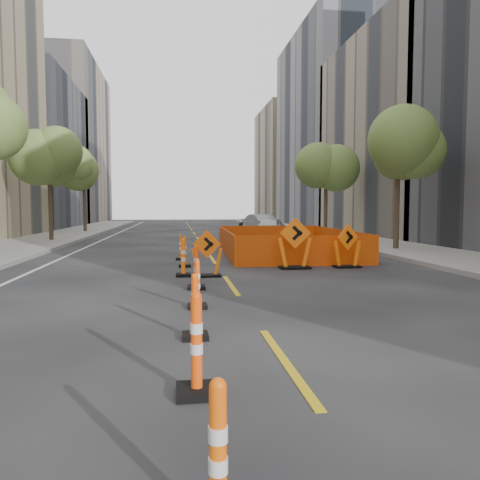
{
  "coord_description": "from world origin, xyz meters",
  "views": [
    {
      "loc": [
        -1.37,
        -7.73,
        1.98
      ],
      "look_at": [
        0.35,
        4.77,
        1.1
      ],
      "focal_mm": 35.0,
      "sensor_mm": 36.0,
      "label": 1
    }
  ],
  "objects": [
    {
      "name": "bld_left_d",
      "position": [
        -17.0,
        39.2,
        7.0
      ],
      "size": [
        12.0,
        16.0,
        14.0
      ],
      "primitive_type": "cube",
      "color": "#4C4C51",
      "rests_on": "ground"
    },
    {
      "name": "tree_r_c",
      "position": [
        8.4,
        22.0,
        4.53
      ],
      "size": [
        2.8,
        2.8,
        5.95
      ],
      "color": "#382B1E",
      "rests_on": "ground"
    },
    {
      "name": "channelizer_2",
      "position": [
        -1.1,
        -0.76,
        0.5
      ],
      "size": [
        0.39,
        0.39,
        1.0
      ],
      "primitive_type": null,
      "color": "#F74A0A",
      "rests_on": "ground"
    },
    {
      "name": "chevron_sign_left",
      "position": [
        -0.5,
        5.56,
        0.67
      ],
      "size": [
        0.97,
        0.68,
        1.34
      ],
      "primitive_type": null,
      "rotation": [
        0.0,
        0.0,
        -0.16
      ],
      "color": "#D85409",
      "rests_on": "ground"
    },
    {
      "name": "channelizer_5",
      "position": [
        -1.18,
        5.69,
        0.54
      ],
      "size": [
        0.43,
        0.43,
        1.09
      ],
      "primitive_type": null,
      "color": "#FC600A",
      "rests_on": "ground"
    },
    {
      "name": "channelizer_7",
      "position": [
        -1.2,
        9.98,
        0.48
      ],
      "size": [
        0.38,
        0.38,
        0.96
      ],
      "primitive_type": null,
      "color": "#ED4B09",
      "rests_on": "ground"
    },
    {
      "name": "chevron_sign_center",
      "position": [
        2.43,
        6.9,
        0.83
      ],
      "size": [
        1.26,
        0.99,
        1.66
      ],
      "primitive_type": null,
      "rotation": [
        0.0,
        0.0,
        -0.34
      ],
      "color": "#EB5E09",
      "rests_on": "ground"
    },
    {
      "name": "channelizer_0",
      "position": [
        -1.14,
        -5.05,
        0.49
      ],
      "size": [
        0.39,
        0.39,
        0.98
      ],
      "primitive_type": null,
      "color": "#EE570A",
      "rests_on": "ground"
    },
    {
      "name": "parked_car_mid",
      "position": [
        5.12,
        26.84,
        0.74
      ],
      "size": [
        2.52,
        4.7,
        1.47
      ],
      "primitive_type": "imported",
      "rotation": [
        0.0,
        0.0,
        0.23
      ],
      "color": "#A3A4A8",
      "rests_on": "ground"
    },
    {
      "name": "tree_l_c",
      "position": [
        -8.4,
        20.0,
        4.53
      ],
      "size": [
        2.8,
        2.8,
        5.95
      ],
      "color": "#382B1E",
      "rests_on": "ground"
    },
    {
      "name": "bld_right_c",
      "position": [
        17.0,
        23.8,
        7.0
      ],
      "size": [
        12.0,
        16.0,
        14.0
      ],
      "primitive_type": "cube",
      "color": "gray",
      "rests_on": "ground"
    },
    {
      "name": "channelizer_1",
      "position": [
        -1.17,
        -2.9,
        0.55
      ],
      "size": [
        0.44,
        0.44,
        1.11
      ],
      "primitive_type": null,
      "color": "#F84A0A",
      "rests_on": "ground"
    },
    {
      "name": "parked_car_near",
      "position": [
        4.7,
        22.07,
        0.66
      ],
      "size": [
        3.03,
        4.18,
        1.32
      ],
      "primitive_type": "imported",
      "rotation": [
        0.0,
        0.0,
        -0.43
      ],
      "color": "silver",
      "rests_on": "ground"
    },
    {
      "name": "tree_r_b",
      "position": [
        8.4,
        12.0,
        4.53
      ],
      "size": [
        2.8,
        2.8,
        5.95
      ],
      "color": "#382B1E",
      "rests_on": "ground"
    },
    {
      "name": "safety_fence",
      "position": [
        3.15,
        11.61,
        0.52
      ],
      "size": [
        5.18,
        8.51,
        1.04
      ],
      "primitive_type": null,
      "rotation": [
        0.0,
        0.0,
        -0.03
      ],
      "color": "#FF590D",
      "rests_on": "ground"
    },
    {
      "name": "ground_plane",
      "position": [
        0.0,
        0.0,
        0.0
      ],
      "size": [
        140.0,
        140.0,
        0.0
      ],
      "primitive_type": "plane",
      "color": "black"
    },
    {
      "name": "sidewalk_right",
      "position": [
        9.0,
        12.0,
        0.07
      ],
      "size": [
        4.0,
        90.0,
        0.15
      ],
      "primitive_type": "cube",
      "color": "gray",
      "rests_on": "ground"
    },
    {
      "name": "chevron_sign_right",
      "position": [
        4.21,
        6.94,
        0.72
      ],
      "size": [
        1.11,
        0.89,
        1.44
      ],
      "primitive_type": null,
      "rotation": [
        0.0,
        0.0,
        0.38
      ],
      "color": "#F5610A",
      "rests_on": "ground"
    },
    {
      "name": "channelizer_3",
      "position": [
        -0.97,
        1.39,
        0.49
      ],
      "size": [
        0.38,
        0.38,
        0.97
      ],
      "primitive_type": null,
      "color": "#FF4B0A",
      "rests_on": "ground"
    },
    {
      "name": "channelizer_4",
      "position": [
        -0.89,
        3.54,
        0.54
      ],
      "size": [
        0.42,
        0.42,
        1.08
      ],
      "primitive_type": null,
      "color": "#F2450A",
      "rests_on": "ground"
    },
    {
      "name": "parked_car_far",
      "position": [
        5.42,
        32.49,
        0.69
      ],
      "size": [
        3.58,
        5.17,
        1.39
      ],
      "primitive_type": "imported",
      "rotation": [
        0.0,
        0.0,
        -0.38
      ],
      "color": "black",
      "rests_on": "ground"
    },
    {
      "name": "bld_left_e",
      "position": [
        -17.0,
        55.6,
        10.0
      ],
      "size": [
        12.0,
        20.0,
        20.0
      ],
      "primitive_type": "cube",
      "color": "gray",
      "rests_on": "ground"
    },
    {
      "name": "bld_right_e",
      "position": [
        17.0,
        58.6,
        8.0
      ],
      "size": [
        12.0,
        14.0,
        16.0
      ],
      "primitive_type": "cube",
      "color": "tan",
      "rests_on": "ground"
    },
    {
      "name": "tree_l_d",
      "position": [
        -8.4,
        30.0,
        4.53
      ],
      "size": [
        2.8,
        2.8,
        5.95
      ],
      "color": "#382B1E",
      "rests_on": "ground"
    },
    {
      "name": "channelizer_6",
      "position": [
        -1.09,
        7.84,
        0.51
      ],
      "size": [
        0.4,
        0.4,
        1.02
      ],
      "primitive_type": null,
      "color": "#E05D09",
      "rests_on": "ground"
    },
    {
      "name": "bld_right_d",
      "position": [
        17.0,
        40.2,
        10.0
      ],
      "size": [
        12.0,
        18.0,
        20.0
      ],
      "primitive_type": "cube",
      "color": "gray",
      "rests_on": "ground"
    }
  ]
}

